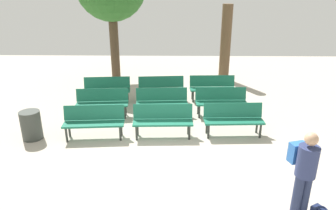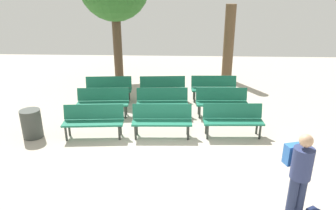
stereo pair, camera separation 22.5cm
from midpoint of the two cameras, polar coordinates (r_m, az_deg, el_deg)
name	(u,v)px [view 2 (the right image)]	position (r m, az deg, el deg)	size (l,w,h in m)	color
ground_plane	(163,166)	(7.19, 0.02, -11.22)	(24.00, 24.00, 0.00)	#B2A899
bench_r0_c0	(93,119)	(8.52, -12.82, -2.59)	(1.63, 0.61, 0.87)	#19664C
bench_r0_c1	(162,119)	(8.33, -0.34, -2.56)	(1.62, 0.54, 0.87)	#19664C
bench_r0_c2	(233,118)	(8.58, 12.58, -2.39)	(1.62, 0.55, 0.87)	#19664C
bench_r1_c0	(103,101)	(9.84, -11.24, 0.79)	(1.63, 0.61, 0.87)	#19664C
bench_r1_c1	(162,100)	(9.66, -0.41, 0.84)	(1.63, 0.58, 0.87)	#19664C
bench_r1_c2	(222,100)	(9.83, 10.50, 0.83)	(1.62, 0.54, 0.87)	#19664C
bench_r2_c0	(109,88)	(11.08, -10.30, 3.15)	(1.64, 0.62, 0.87)	#19664C
bench_r2_c1	(163,87)	(10.93, -0.41, 3.26)	(1.64, 0.62, 0.87)	#19664C
bench_r2_c2	(214,87)	(11.13, 9.03, 3.32)	(1.62, 0.54, 0.87)	#19664C
tree_0	(229,43)	(13.53, 11.57, 11.03)	(0.44, 0.44, 3.18)	brown
visitor_with_backpack	(299,172)	(5.77, 24.03, -11.20)	(0.44, 0.59, 1.65)	navy
trash_bin	(32,124)	(9.05, -23.15, -3.18)	(0.53, 0.53, 0.78)	#383D38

